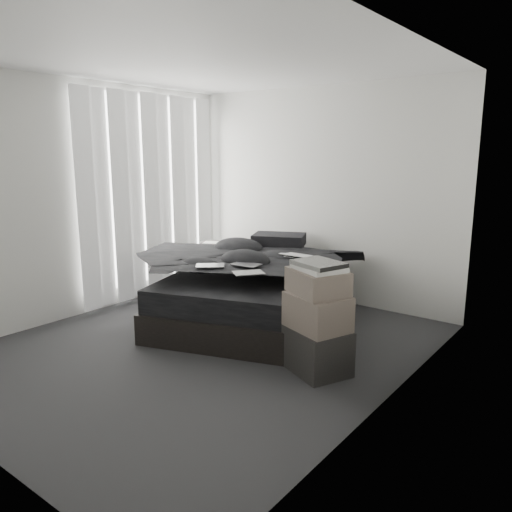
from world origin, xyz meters
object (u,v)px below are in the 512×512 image
Objects in this scene: bed at (255,306)px; side_stand at (212,265)px; box_lower at (317,349)px; laptop at (293,249)px.

side_stand is (-1.29, 0.72, 0.16)m from bed.
bed is at bearing 148.80° from box_lower.
laptop reaches higher than side_stand.
box_lower is (0.86, -0.92, -0.62)m from laptop.
side_stand reaches higher than bed.
bed is 3.62× the size of side_stand.
box_lower is at bearing -30.15° from side_stand.
box_lower is at bearing -49.63° from bed.
box_lower reaches higher than bed.
bed is at bearing -29.13° from side_stand.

